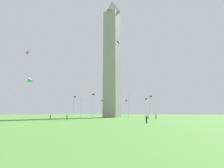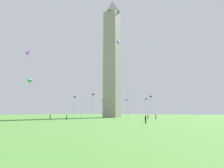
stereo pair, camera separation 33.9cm
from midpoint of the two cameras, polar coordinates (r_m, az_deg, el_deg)
ground_plane at (r=78.86m, az=0.13°, el=-11.15°), size 260.00×260.00×0.00m
obelisk_monument at (r=83.32m, az=0.12°, el=9.39°), size 6.43×6.43×58.48m
flagpole_n at (r=73.16m, az=12.73°, el=-7.09°), size 1.12×0.14×9.30m
flagpole_ne at (r=86.34m, az=11.22°, el=-7.47°), size 1.12×0.14×9.30m
flagpole_e at (r=94.93m, az=4.69°, el=-7.79°), size 1.12×0.14×9.30m
flagpole_se at (r=95.45m, az=-3.43°, el=-7.81°), size 1.12×0.14×9.30m
flagpole_s at (r=87.71m, az=-10.31°, el=-7.53°), size 1.12×0.14×9.30m
flagpole_sw at (r=74.77m, az=-12.63°, el=-7.14°), size 1.12×0.14×9.30m
flagpole_w at (r=63.51m, az=-6.61°, el=-6.92°), size 1.12×0.14×9.30m
flagpole_nw at (r=62.72m, az=5.61°, el=-6.91°), size 1.12×0.14×9.30m
person_red_shirt at (r=59.85m, az=14.62°, el=-10.52°), size 0.32×0.32×1.79m
person_black_shirt at (r=37.02m, az=11.47°, el=-11.54°), size 0.32×0.32×1.66m
person_blue_shirt at (r=62.68m, az=-19.90°, el=-10.27°), size 0.32×0.32×1.64m
person_green_shirt at (r=53.92m, az=-14.78°, el=-10.68°), size 0.32×0.32×1.74m
person_purple_shirt at (r=62.34m, az=12.09°, el=-10.65°), size 0.32×0.32×1.60m
kite_green_delta at (r=64.60m, az=-25.41°, el=1.00°), size 2.27×2.21×3.07m
kite_purple_box at (r=74.80m, az=-26.28°, el=9.41°), size 0.96×1.49×2.75m
kite_pink_diamond at (r=66.14m, az=-29.29°, el=-1.91°), size 1.14×1.15×1.30m
kite_blue_box at (r=71.25m, az=2.24°, el=13.89°), size 1.31×0.81×2.68m
picnic_blanket_near_first_person at (r=58.28m, az=17.28°, el=-11.30°), size 2.23×2.28×0.01m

